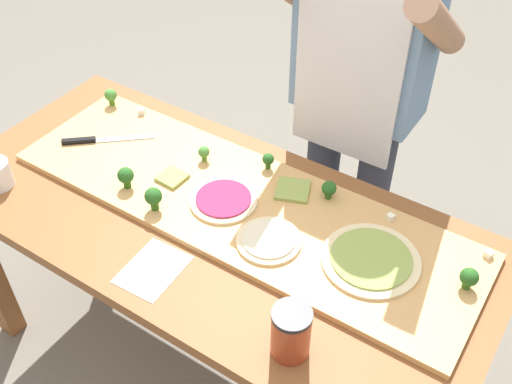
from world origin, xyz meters
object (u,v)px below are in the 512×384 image
pizza_slice_far_right (172,177)px  broccoli_floret_back_left (268,160)px  chefs_knife (95,140)px  cheese_crumble_a (390,217)px  broccoli_floret_front_mid (153,197)px  broccoli_floret_front_right (469,278)px  cheese_crumble_b (141,111)px  sauce_jar (291,332)px  broccoli_floret_back_mid (126,176)px  pizza_whole_cheese_artichoke (269,240)px  recipe_note (153,269)px  cheese_crumble_c (489,254)px  pizza_whole_pesto_green (371,259)px  broccoli_floret_center_left (329,189)px  prep_table (213,240)px  broccoli_floret_front_left (111,96)px  pizza_whole_beet_magenta (224,200)px  broccoli_floret_back_right (204,152)px  pizza_slice_near_right (293,190)px  cook_center (359,82)px

pizza_slice_far_right → broccoli_floret_back_left: 0.30m
chefs_knife → cheese_crumble_a: bearing=11.3°
broccoli_floret_front_mid → broccoli_floret_front_right: (0.86, 0.21, -0.01)m
cheese_crumble_b → sauce_jar: size_ratio=0.15×
pizza_slice_far_right → broccoli_floret_back_mid: 0.14m
pizza_whole_cheese_artichoke → recipe_note: size_ratio=0.99×
broccoli_floret_front_mid → cheese_crumble_c: broccoli_floret_front_mid is taller
sauce_jar → broccoli_floret_back_left: bearing=126.9°
cheese_crumble_c → recipe_note: size_ratio=0.11×
pizza_whole_pesto_green → broccoli_floret_front_mid: size_ratio=3.54×
broccoli_floret_back_mid → broccoli_floret_center_left: broccoli_floret_back_mid is taller
broccoli_floret_front_right → cheese_crumble_a: broccoli_floret_front_right is taller
broccoli_floret_front_right → prep_table: bearing=-169.5°
broccoli_floret_front_left → broccoli_floret_center_left: broccoli_floret_front_left is taller
recipe_note → cheese_crumble_b: bearing=133.4°
broccoli_floret_back_left → broccoli_floret_center_left: (0.22, -0.02, 0.00)m
chefs_knife → pizza_whole_beet_magenta: bearing=-0.6°
pizza_whole_pesto_green → cheese_crumble_a: cheese_crumble_a is taller
broccoli_floret_front_right → cheese_crumble_a: 0.29m
broccoli_floret_center_left → sauce_jar: size_ratio=0.42×
pizza_whole_cheese_artichoke → chefs_knife: bearing=174.5°
broccoli_floret_back_right → cheese_crumble_c: broccoli_floret_back_right is taller
pizza_whole_pesto_green → pizza_whole_beet_magenta: bearing=-176.9°
broccoli_floret_front_left → sauce_jar: 1.17m
broccoli_floret_front_right → recipe_note: (-0.73, -0.38, -0.06)m
pizza_slice_near_right → broccoli_floret_back_mid: bearing=-149.3°
broccoli_floret_front_right → broccoli_floret_back_left: 0.69m
pizza_whole_cheese_artichoke → broccoli_floret_front_mid: (-0.35, -0.07, 0.04)m
pizza_slice_far_right → sauce_jar: size_ratio=0.55×
cheese_crumble_c → broccoli_floret_front_left: bearing=-179.2°
broccoli_floret_front_mid → cheese_crumble_b: broccoli_floret_front_mid is taller
pizza_whole_cheese_artichoke → broccoli_floret_back_right: (-0.36, 0.19, 0.03)m
cheese_crumble_a → cheese_crumble_c: bearing=2.9°
pizza_whole_cheese_artichoke → recipe_note: (-0.22, -0.24, -0.03)m
pizza_slice_far_right → broccoli_floret_front_mid: size_ratio=1.04×
pizza_slice_near_right → broccoli_floret_front_right: size_ratio=1.54×
sauce_jar → cook_center: (-0.25, 0.82, 0.15)m
broccoli_floret_front_left → broccoli_floret_center_left: (0.88, -0.01, -0.00)m
broccoli_floret_back_left → cook_center: size_ratio=0.03×
broccoli_floret_front_mid → cheese_crumble_a: broccoli_floret_front_mid is taller
pizza_whole_beet_magenta → cheese_crumble_b: 0.55m
pizza_whole_cheese_artichoke → cheese_crumble_b: cheese_crumble_b is taller
chefs_knife → recipe_note: bearing=-31.4°
sauce_jar → recipe_note: bearing=178.3°
broccoli_floret_front_right → cheese_crumble_b: (-1.21, 0.13, -0.03)m
pizza_whole_cheese_artichoke → recipe_note: pizza_whole_cheese_artichoke is taller
pizza_whole_pesto_green → pizza_slice_near_right: size_ratio=2.70×
pizza_whole_pesto_green → cheese_crumble_c: cheese_crumble_c is taller
cheese_crumble_c → cheese_crumble_a: bearing=-177.1°
broccoli_floret_back_mid → broccoli_floret_back_left: bearing=44.9°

